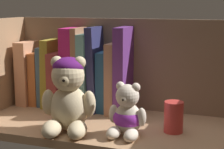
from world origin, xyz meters
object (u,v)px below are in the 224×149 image
Objects in this scene: book_5 at (73,68)px; book_6 at (82,68)px; teddy_bear_larger at (68,96)px; book_8 at (97,69)px; book_0 at (30,72)px; book_1 at (39,78)px; pillar_candle at (174,117)px; book_9 at (106,81)px; book_11 at (125,70)px; book_10 at (115,77)px; book_3 at (53,72)px; book_2 at (46,76)px; teddy_bear_smaller at (127,115)px; book_4 at (62,79)px; book_7 at (89,71)px.

book_5 is 0.99× the size of book_6.
book_8 is at bearing 91.53° from teddy_bear_larger.
book_0 is 1.05× the size of teddy_bear_larger.
book_1 reaches higher than pillar_candle.
book_5 is 3.14× the size of pillar_candle.
pillar_candle is at bearing -22.66° from book_6.
book_6 is 1.38× the size of book_9.
book_11 is at bearing 0.00° from book_6.
book_10 is at bearing 75.73° from teddy_bear_larger.
book_5 is 0.98× the size of book_8.
book_0 reaches higher than book_1.
book_3 is 0.85× the size of book_5.
book_2 reaches higher than teddy_bear_smaller.
book_10 is at bearing 116.59° from teddy_bear_smaller.
book_10 is at bearing 0.00° from book_0.
pillar_candle is at bearing -32.90° from book_10.
book_6 reaches higher than book_5.
book_5 is at bearing 112.13° from teddy_bear_larger.
book_6 is at bearing 180.00° from book_11.
book_11 is 3.22× the size of pillar_candle.
teddy_bear_smaller is (33.26, -17.87, -2.93)cm from book_1.
teddy_bear_smaller is (25.53, -17.87, -3.23)cm from book_4.
book_9 is 0.87× the size of book_10.
book_11 is at bearing 0.00° from book_1.
book_7 is at bearing 0.00° from book_4.
book_9 is at bearing 0.00° from book_3.
book_9 is (24.76, 0.00, -0.99)cm from book_0.
book_3 is 1.02× the size of book_10.
book_3 reaches higher than book_2.
book_6 is 4.72cm from book_8.
book_2 is 0.90× the size of book_10.
teddy_bear_smaller is (16.98, -17.87, -5.98)cm from book_7.
book_1 is 0.79× the size of book_3.
book_0 is 0.81× the size of book_5.
book_2 is 21.90cm from book_10.
book_3 is at bearing 162.46° from pillar_candle.
book_2 is 14.01cm from book_7.
teddy_bear_larger is at bearing -88.47° from book_8.
pillar_candle is (23.68, 7.66, -4.82)cm from teddy_bear_larger.
book_8 is at bearing 180.00° from book_11.
book_11 is 21.51cm from teddy_bear_larger.
book_7 is 8.12cm from book_10.
book_10 is at bearing 0.00° from book_4.
book_10 reaches higher than pillar_candle.
book_5 is 0.97× the size of book_11.
book_0 is at bearing 180.00° from book_10.
book_11 reaches higher than teddy_bear_larger.
book_5 is 10.69cm from book_9.
teddy_bear_smaller is (6.11, -17.87, -7.03)cm from book_11.
book_10 is (24.31, 0.00, 1.89)cm from book_1.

